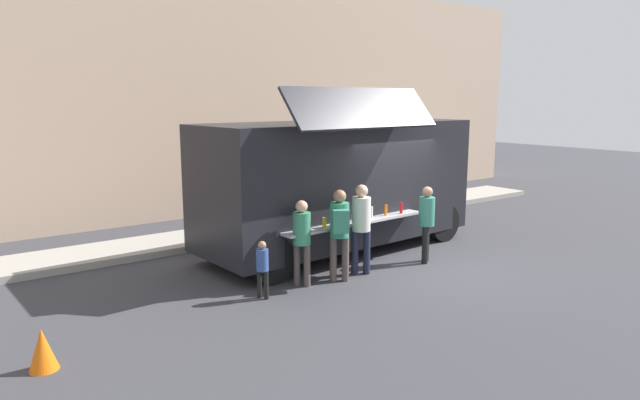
{
  "coord_description": "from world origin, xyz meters",
  "views": [
    {
      "loc": [
        -8.39,
        -7.7,
        3.38
      ],
      "look_at": [
        -1.49,
        1.54,
        1.3
      ],
      "focal_mm": 31.37,
      "sensor_mm": 36.0,
      "label": 1
    }
  ],
  "objects_px": {
    "traffic_cone_orange": "(43,349)",
    "customer_front_ordering": "(361,221)",
    "food_truck_main": "(339,181)",
    "customer_mid_with_backpack": "(340,226)",
    "child_near_queue": "(262,264)",
    "trash_bin": "(396,197)",
    "customer_rear_waiting": "(302,235)",
    "customer_extra_browsing": "(427,217)"
  },
  "relations": [
    {
      "from": "customer_front_ordering",
      "to": "child_near_queue",
      "type": "bearing_deg",
      "value": 122.78
    },
    {
      "from": "customer_extra_browsing",
      "to": "food_truck_main",
      "type": "bearing_deg",
      "value": -10.82
    },
    {
      "from": "customer_extra_browsing",
      "to": "child_near_queue",
      "type": "bearing_deg",
      "value": 51.61
    },
    {
      "from": "food_truck_main",
      "to": "customer_front_ordering",
      "type": "xyz_separation_m",
      "value": [
        -0.75,
        -1.64,
        -0.52
      ]
    },
    {
      "from": "traffic_cone_orange",
      "to": "child_near_queue",
      "type": "relative_size",
      "value": 0.54
    },
    {
      "from": "food_truck_main",
      "to": "customer_mid_with_backpack",
      "type": "distance_m",
      "value": 2.3
    },
    {
      "from": "trash_bin",
      "to": "customer_rear_waiting",
      "type": "bearing_deg",
      "value": -148.04
    },
    {
      "from": "food_truck_main",
      "to": "traffic_cone_orange",
      "type": "bearing_deg",
      "value": -163.99
    },
    {
      "from": "customer_rear_waiting",
      "to": "customer_mid_with_backpack",
      "type": "bearing_deg",
      "value": -45.61
    },
    {
      "from": "traffic_cone_orange",
      "to": "customer_rear_waiting",
      "type": "height_order",
      "value": "customer_rear_waiting"
    },
    {
      "from": "traffic_cone_orange",
      "to": "customer_front_ordering",
      "type": "distance_m",
      "value": 5.9
    },
    {
      "from": "trash_bin",
      "to": "customer_front_ordering",
      "type": "distance_m",
      "value": 6.28
    },
    {
      "from": "food_truck_main",
      "to": "customer_front_ordering",
      "type": "distance_m",
      "value": 1.88
    },
    {
      "from": "traffic_cone_orange",
      "to": "customer_front_ordering",
      "type": "height_order",
      "value": "customer_front_ordering"
    },
    {
      "from": "customer_extra_browsing",
      "to": "child_near_queue",
      "type": "relative_size",
      "value": 1.58
    },
    {
      "from": "customer_mid_with_backpack",
      "to": "child_near_queue",
      "type": "relative_size",
      "value": 1.71
    },
    {
      "from": "traffic_cone_orange",
      "to": "customer_front_ordering",
      "type": "relative_size",
      "value": 0.31
    },
    {
      "from": "trash_bin",
      "to": "customer_mid_with_backpack",
      "type": "height_order",
      "value": "customer_mid_with_backpack"
    },
    {
      "from": "customer_mid_with_backpack",
      "to": "customer_rear_waiting",
      "type": "height_order",
      "value": "customer_mid_with_backpack"
    },
    {
      "from": "traffic_cone_orange",
      "to": "customer_mid_with_backpack",
      "type": "distance_m",
      "value": 5.27
    },
    {
      "from": "traffic_cone_orange",
      "to": "child_near_queue",
      "type": "distance_m",
      "value": 3.62
    },
    {
      "from": "traffic_cone_orange",
      "to": "customer_rear_waiting",
      "type": "relative_size",
      "value": 0.35
    },
    {
      "from": "trash_bin",
      "to": "customer_mid_with_backpack",
      "type": "relative_size",
      "value": 0.53
    },
    {
      "from": "food_truck_main",
      "to": "customer_rear_waiting",
      "type": "distance_m",
      "value": 2.65
    },
    {
      "from": "customer_front_ordering",
      "to": "customer_extra_browsing",
      "type": "distance_m",
      "value": 1.64
    },
    {
      "from": "child_near_queue",
      "to": "traffic_cone_orange",
      "type": "bearing_deg",
      "value": 159.3
    },
    {
      "from": "trash_bin",
      "to": "customer_front_ordering",
      "type": "relative_size",
      "value": 0.52
    },
    {
      "from": "trash_bin",
      "to": "food_truck_main",
      "type": "bearing_deg",
      "value": -150.42
    },
    {
      "from": "customer_front_ordering",
      "to": "customer_extra_browsing",
      "type": "height_order",
      "value": "customer_front_ordering"
    },
    {
      "from": "child_near_queue",
      "to": "customer_mid_with_backpack",
      "type": "bearing_deg",
      "value": -32.39
    },
    {
      "from": "customer_front_ordering",
      "to": "customer_rear_waiting",
      "type": "bearing_deg",
      "value": 116.46
    },
    {
      "from": "customer_rear_waiting",
      "to": "customer_extra_browsing",
      "type": "bearing_deg",
      "value": -32.54
    },
    {
      "from": "customer_front_ordering",
      "to": "customer_rear_waiting",
      "type": "xyz_separation_m",
      "value": [
        -1.32,
        0.12,
        -0.11
      ]
    },
    {
      "from": "customer_front_ordering",
      "to": "child_near_queue",
      "type": "height_order",
      "value": "customer_front_ordering"
    },
    {
      "from": "food_truck_main",
      "to": "child_near_queue",
      "type": "xyz_separation_m",
      "value": [
        -3.0,
        -1.68,
        -0.98
      ]
    },
    {
      "from": "trash_bin",
      "to": "child_near_queue",
      "type": "height_order",
      "value": "child_near_queue"
    },
    {
      "from": "food_truck_main",
      "to": "trash_bin",
      "type": "bearing_deg",
      "value": 26.74
    },
    {
      "from": "traffic_cone_orange",
      "to": "customer_rear_waiting",
      "type": "xyz_separation_m",
      "value": [
        4.5,
        0.72,
        0.68
      ]
    },
    {
      "from": "customer_mid_with_backpack",
      "to": "child_near_queue",
      "type": "xyz_separation_m",
      "value": [
        -1.62,
        0.08,
        -0.46
      ]
    },
    {
      "from": "customer_mid_with_backpack",
      "to": "customer_front_ordering",
      "type": "bearing_deg",
      "value": -45.99
    },
    {
      "from": "traffic_cone_orange",
      "to": "trash_bin",
      "type": "relative_size",
      "value": 0.59
    },
    {
      "from": "traffic_cone_orange",
      "to": "customer_rear_waiting",
      "type": "distance_m",
      "value": 4.6
    }
  ]
}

